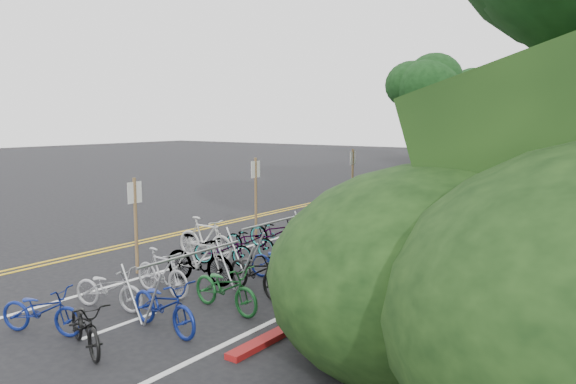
% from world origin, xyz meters
% --- Properties ---
extents(ground, '(120.00, 120.00, 0.00)m').
position_xyz_m(ground, '(0.00, 0.00, 0.00)').
color(ground, black).
rests_on(ground, ground).
extents(road_markings, '(7.47, 80.00, 0.01)m').
position_xyz_m(road_markings, '(0.63, 10.10, 0.00)').
color(road_markings, gold).
rests_on(road_markings, ground).
extents(red_curb, '(0.25, 28.00, 0.10)m').
position_xyz_m(red_curb, '(5.70, 12.00, 0.05)').
color(red_curb, maroon).
rests_on(red_curb, ground).
extents(bike_rack_front, '(1.10, 2.70, 1.07)m').
position_xyz_m(bike_rack_front, '(3.44, -0.52, 0.78)').
color(bike_rack_front, '#A1A2A5').
rests_on(bike_rack_front, ground).
extents(bike_racks_rest, '(1.14, 23.00, 1.17)m').
position_xyz_m(bike_racks_rest, '(3.00, 13.00, 0.85)').
color(bike_racks_rest, '#A1A2A5').
rests_on(bike_racks_rest, ground).
extents(signpost_near, '(0.08, 0.40, 2.29)m').
position_xyz_m(signpost_near, '(0.63, 0.44, 1.31)').
color(signpost_near, brown).
rests_on(signpost_near, ground).
extents(signposts_rest, '(0.08, 18.40, 2.50)m').
position_xyz_m(signposts_rest, '(0.60, 14.00, 1.43)').
color(signposts_rest, brown).
rests_on(signposts_rest, ground).
extents(bike_front, '(0.55, 1.84, 1.10)m').
position_xyz_m(bike_front, '(1.02, 2.36, 0.55)').
color(bike_front, beige).
rests_on(bike_front, ground).
extents(bike_valet, '(3.25, 9.96, 1.10)m').
position_xyz_m(bike_valet, '(3.00, 1.48, 0.46)').
color(bike_valet, navy).
rests_on(bike_valet, ground).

